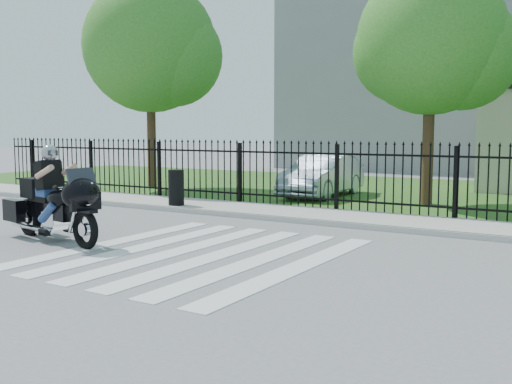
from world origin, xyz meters
The scene contains 12 objects.
ground centered at (0.00, 0.00, 0.00)m, with size 120.00×120.00×0.00m, color slate.
crosswalk centered at (0.00, 0.00, 0.01)m, with size 5.00×5.50×0.01m, color silver, non-canonical shape.
sidewalk centered at (0.00, 5.00, 0.06)m, with size 40.00×2.00×0.12m, color #ADAAA3.
curb centered at (0.00, 4.00, 0.06)m, with size 40.00×0.12×0.12m, color #ADAAA3.
grass_strip centered at (0.00, 12.00, 0.01)m, with size 40.00×12.00×0.02m, color #2C6020.
iron_fence centered at (0.00, 6.00, 0.90)m, with size 26.00×0.04×1.80m.
tree_left centered at (-8.50, 8.50, 5.17)m, with size 4.80×4.80×7.58m.
tree_mid centered at (1.50, 9.00, 4.67)m, with size 4.20×4.20×6.78m.
building_tall centered at (-3.00, 26.00, 6.00)m, with size 15.00×10.00×12.00m, color gray.
motorcycle_rider centered at (-3.14, -0.48, 0.79)m, with size 2.88×1.32×1.93m.
parked_car centered at (-1.95, 9.25, 0.69)m, with size 1.42×4.06×1.34m, color #99ADC1.
litter_bin centered at (-4.04, 4.41, 0.60)m, with size 0.43×0.43×0.97m, color black.
Camera 1 is at (6.31, -8.26, 2.18)m, focal length 42.00 mm.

